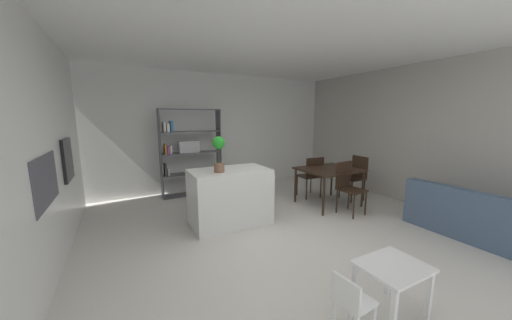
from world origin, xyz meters
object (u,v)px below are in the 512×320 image
at_px(dining_chair_far, 312,173).
at_px(dining_chair_near, 348,183).
at_px(child_table, 392,274).
at_px(kitchen_island, 230,197).
at_px(dining_table, 329,172).
at_px(sofa, 486,222).
at_px(open_bookshelf, 187,150).
at_px(child_chair_left, 351,302).
at_px(dining_chair_window_side, 356,174).
at_px(potted_plant_on_island, 219,151).
at_px(built_in_oven, 67,159).

bearing_deg(dining_chair_far, dining_chair_near, 92.53).
bearing_deg(child_table, dining_chair_near, 51.35).
xyz_separation_m(kitchen_island, dining_chair_near, (2.12, -0.56, 0.10)).
xyz_separation_m(dining_table, sofa, (0.96, -2.24, -0.42)).
distance_m(kitchen_island, child_table, 2.64).
bearing_deg(open_bookshelf, sofa, -51.90).
distance_m(child_chair_left, dining_table, 3.34).
bearing_deg(sofa, dining_chair_near, 29.32).
height_order(child_chair_left, sofa, sofa).
bearing_deg(dining_chair_window_side, potted_plant_on_island, -85.11).
relative_size(dining_table, sofa, 0.58).
bearing_deg(child_chair_left, dining_chair_far, -39.56).
relative_size(open_bookshelf, child_chair_left, 3.52).
xyz_separation_m(kitchen_island, dining_chair_window_side, (2.92, -0.06, 0.10)).
relative_size(built_in_oven, child_table, 1.05).
bearing_deg(dining_table, dining_chair_far, 90.53).
xyz_separation_m(child_table, dining_chair_near, (1.62, 2.03, 0.16)).
relative_size(kitchen_island, child_chair_left, 2.31).
xyz_separation_m(kitchen_island, dining_chair_far, (2.13, 0.45, 0.09)).
distance_m(potted_plant_on_island, child_chair_left, 2.67).
relative_size(open_bookshelf, dining_chair_far, 2.13).
bearing_deg(dining_table, kitchen_island, 178.49).
distance_m(built_in_oven, potted_plant_on_island, 2.16).
distance_m(kitchen_island, dining_chair_near, 2.20).
height_order(dining_chair_near, dining_chair_far, dining_chair_near).
relative_size(child_table, dining_table, 0.50).
relative_size(kitchen_island, child_table, 2.24).
xyz_separation_m(dining_table, dining_chair_near, (-0.01, -0.51, -0.12)).
bearing_deg(built_in_oven, sofa, -28.55).
height_order(potted_plant_on_island, dining_chair_near, potted_plant_on_island).
bearing_deg(dining_chair_far, built_in_oven, 0.77).
distance_m(built_in_oven, child_chair_left, 4.00).
bearing_deg(sofa, open_bookshelf, 38.10).
relative_size(kitchen_island, open_bookshelf, 0.65).
relative_size(potted_plant_on_island, open_bookshelf, 0.29).
bearing_deg(built_in_oven, dining_chair_far, -2.06).
xyz_separation_m(dining_chair_near, sofa, (0.97, -1.73, -0.30)).
relative_size(open_bookshelf, dining_chair_window_side, 2.07).
bearing_deg(dining_chair_window_side, dining_chair_near, -53.70).
relative_size(built_in_oven, child_chair_left, 1.08).
bearing_deg(dining_chair_far, sofa, 112.23).
height_order(potted_plant_on_island, dining_chair_window_side, potted_plant_on_island).
bearing_deg(sofa, kitchen_island, 53.45).
xyz_separation_m(potted_plant_on_island, child_table, (0.72, -2.49, -0.86)).
distance_m(open_bookshelf, dining_table, 3.13).
height_order(child_table, sofa, sofa).
bearing_deg(built_in_oven, dining_table, -8.67).
distance_m(child_chair_left, dining_chair_near, 2.96).
height_order(child_chair_left, dining_table, dining_table).
bearing_deg(dining_chair_window_side, built_in_oven, -93.30).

